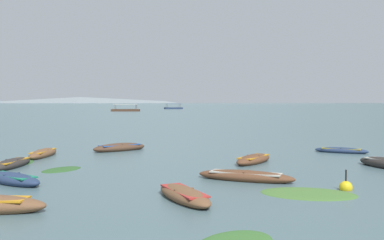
{
  "coord_description": "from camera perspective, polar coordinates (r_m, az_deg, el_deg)",
  "views": [
    {
      "loc": [
        -0.12,
        -5.78,
        3.13
      ],
      "look_at": [
        -0.44,
        52.62,
        0.63
      ],
      "focal_mm": 39.77,
      "sensor_mm": 36.0,
      "label": 1
    }
  ],
  "objects": [
    {
      "name": "rowboat_0",
      "position": [
        27.76,
        19.38,
        -3.89
      ],
      "size": [
        3.23,
        2.18,
        0.41
      ],
      "color": "navy",
      "rests_on": "ground"
    },
    {
      "name": "ferry_0",
      "position": [
        142.5,
        -8.9,
        1.34
      ],
      "size": [
        9.19,
        3.53,
        2.54
      ],
      "color": "#4C3323",
      "rests_on": "ground"
    },
    {
      "name": "rowboat_3",
      "position": [
        17.88,
        -23.02,
        -7.3
      ],
      "size": [
        3.25,
        2.67,
        0.51
      ],
      "color": "navy",
      "rests_on": "ground"
    },
    {
      "name": "rowboat_4",
      "position": [
        27.68,
        -9.68,
        -3.67
      ],
      "size": [
        3.58,
        3.22,
        0.61
      ],
      "color": "#4C3323",
      "rests_on": "ground"
    },
    {
      "name": "mooring_buoy",
      "position": [
        16.18,
        19.93,
        -8.48
      ],
      "size": [
        0.47,
        0.47,
        0.86
      ],
      "color": "yellow",
      "rests_on": "ground"
    },
    {
      "name": "weed_patch_3",
      "position": [
        20.59,
        -17.09,
        -6.39
      ],
      "size": [
        2.12,
        2.47,
        0.14
      ],
      "primitive_type": "ellipsoid",
      "rotation": [
        0.0,
        0.0,
        2.66
      ],
      "color": "#2D5628",
      "rests_on": "ground"
    },
    {
      "name": "rowboat_7",
      "position": [
        25.85,
        -19.34,
        -4.26
      ],
      "size": [
        0.95,
        3.61,
        0.54
      ],
      "color": "brown",
      "rests_on": "ground"
    },
    {
      "name": "rowboat_8",
      "position": [
        22.11,
        8.25,
        -5.26
      ],
      "size": [
        2.66,
        3.36,
        0.54
      ],
      "color": "brown",
      "rests_on": "ground"
    },
    {
      "name": "rowboat_6",
      "position": [
        13.76,
        -1.08,
        -10.02
      ],
      "size": [
        2.29,
        3.36,
        0.49
      ],
      "color": "brown",
      "rests_on": "ground"
    },
    {
      "name": "ferry_1",
      "position": [
        184.8,
        -2.51,
        1.62
      ],
      "size": [
        8.31,
        5.18,
        2.54
      ],
      "color": "navy",
      "rests_on": "ground"
    },
    {
      "name": "rowboat_1",
      "position": [
        17.19,
        7.19,
        -7.51
      ],
      "size": [
        4.02,
        2.38,
        0.5
      ],
      "color": "brown",
      "rests_on": "ground"
    },
    {
      "name": "weed_patch_2",
      "position": [
        23.61,
        -22.76,
        -5.35
      ],
      "size": [
        2.29,
        3.3,
        0.14
      ],
      "primitive_type": "ellipsoid",
      "rotation": [
        0.0,
        0.0,
        1.73
      ],
      "color": "#2D5628",
      "rests_on": "ground"
    },
    {
      "name": "ground_plane",
      "position": [
        1505.78,
        0.31,
        2.33
      ],
      "size": [
        6000.0,
        6000.0,
        0.0
      ],
      "primitive_type": "plane",
      "color": "#476066"
    },
    {
      "name": "mountain_2",
      "position": [
        2045.11,
        -7.39,
        9.66
      ],
      "size": [
        2079.74,
        2079.74,
        520.77
      ],
      "primitive_type": "cone",
      "color": "slate",
      "rests_on": "ground"
    },
    {
      "name": "mountain_3",
      "position": [
        1893.03,
        16.23,
        5.89
      ],
      "size": [
        974.11,
        974.11,
        239.88
      ],
      "primitive_type": "cone",
      "color": "#4C5B56",
      "rests_on": "ground"
    },
    {
      "name": "weed_patch_1",
      "position": [
        15.18,
        15.31,
        -9.53
      ],
      "size": [
        3.61,
        2.77,
        0.14
      ],
      "primitive_type": "ellipsoid",
      "rotation": [
        0.0,
        0.0,
        2.92
      ],
      "color": "#477033",
      "rests_on": "ground"
    },
    {
      "name": "rowboat_10",
      "position": [
        22.18,
        -22.99,
        -5.43
      ],
      "size": [
        1.15,
        3.31,
        0.51
      ],
      "color": "#2D2826",
      "rests_on": "ground"
    },
    {
      "name": "mountain_1",
      "position": [
        2267.45,
        -22.81,
        4.82
      ],
      "size": [
        631.76,
        631.76,
        208.69
      ],
      "primitive_type": "cone",
      "color": "#4C5B56",
      "rests_on": "ground"
    }
  ]
}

